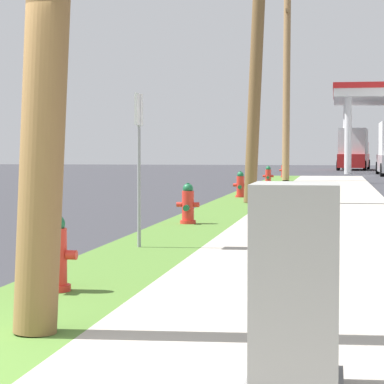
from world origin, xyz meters
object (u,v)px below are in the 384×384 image
(utility_pole_midground, at_px, (257,37))
(fire_hydrant_fifth, at_px, (284,171))
(fire_hydrant_third, at_px, (240,186))
(truck_red_at_forecourt, at_px, (354,150))
(fire_hydrant_nearest, at_px, (55,257))
(street_sign_post, at_px, (139,138))
(utility_cabinet, at_px, (295,296))
(utility_pole_background, at_px, (287,86))
(fire_hydrant_second, at_px, (188,206))
(fire_hydrant_fourth, at_px, (268,177))

(utility_pole_midground, bearing_deg, fire_hydrant_fifth, 91.62)
(fire_hydrant_third, relative_size, truck_red_at_forecourt, 0.11)
(fire_hydrant_nearest, xyz_separation_m, fire_hydrant_third, (-0.06, 16.17, 0.00))
(street_sign_post, bearing_deg, utility_cabinet, -69.57)
(utility_pole_background, bearing_deg, fire_hydrant_fifth, 94.91)
(fire_hydrant_third, bearing_deg, utility_pole_midground, -74.34)
(utility_pole_background, bearing_deg, truck_red_at_forecourt, 82.44)
(fire_hydrant_second, relative_size, utility_pole_background, 0.09)
(fire_hydrant_third, relative_size, street_sign_post, 0.35)
(utility_cabinet, bearing_deg, fire_hydrant_second, 103.26)
(fire_hydrant_second, distance_m, utility_pole_midground, 7.39)
(fire_hydrant_nearest, distance_m, fire_hydrant_third, 16.17)
(fire_hydrant_third, bearing_deg, fire_hydrant_nearest, -89.77)
(fire_hydrant_nearest, bearing_deg, fire_hydrant_second, 90.29)
(utility_pole_midground, bearing_deg, utility_pole_background, 90.69)
(utility_pole_background, xyz_separation_m, truck_red_at_forecourt, (3.54, 26.69, -2.82))
(fire_hydrant_third, height_order, fire_hydrant_fifth, same)
(utility_cabinet, bearing_deg, utility_pole_midground, 96.07)
(street_sign_post, bearing_deg, truck_red_at_forecourt, 85.63)
(fire_hydrant_third, relative_size, fire_hydrant_fifth, 1.00)
(utility_pole_background, bearing_deg, fire_hydrant_fourth, -94.38)
(fire_hydrant_nearest, height_order, utility_pole_midground, utility_pole_midground)
(fire_hydrant_fourth, xyz_separation_m, utility_pole_midground, (0.59, -11.05, 3.88))
(fire_hydrant_fourth, bearing_deg, street_sign_post, -90.28)
(fire_hydrant_fifth, xyz_separation_m, truck_red_at_forecourt, (3.93, 22.15, 1.04))
(fire_hydrant_fourth, bearing_deg, utility_pole_background, 85.62)
(fire_hydrant_third, height_order, utility_pole_background, utility_pole_background)
(fire_hydrant_nearest, bearing_deg, fire_hydrant_fourth, 89.88)
(fire_hydrant_second, distance_m, utility_pole_background, 22.75)
(fire_hydrant_second, xyz_separation_m, utility_pole_background, (0.48, 22.41, 3.86))
(fire_hydrant_nearest, relative_size, truck_red_at_forecourt, 0.11)
(fire_hydrant_fifth, bearing_deg, truck_red_at_forecourt, 79.93)
(street_sign_post, bearing_deg, fire_hydrant_third, 90.05)
(fire_hydrant_second, relative_size, fire_hydrant_fifth, 1.00)
(fire_hydrant_fifth, height_order, truck_red_at_forecourt, truck_red_at_forecourt)
(fire_hydrant_fourth, xyz_separation_m, street_sign_post, (-0.10, -21.08, 1.19))
(utility_pole_midground, distance_m, truck_red_at_forecourt, 43.07)
(fire_hydrant_fourth, bearing_deg, fire_hydrant_second, -90.29)
(fire_hydrant_third, xyz_separation_m, fire_hydrant_fifth, (0.12, 18.20, 0.00))
(fire_hydrant_third, bearing_deg, utility_pole_background, 87.88)
(fire_hydrant_nearest, relative_size, fire_hydrant_fifth, 1.00)
(utility_cabinet, relative_size, truck_red_at_forecourt, 0.18)
(fire_hydrant_nearest, height_order, fire_hydrant_second, same)
(street_sign_post, height_order, truck_red_at_forecourt, truck_red_at_forecourt)
(utility_cabinet, bearing_deg, fire_hydrant_fifth, 93.61)
(fire_hydrant_third, bearing_deg, utility_cabinet, -82.64)
(utility_cabinet, bearing_deg, fire_hydrant_fourth, 94.86)
(fire_hydrant_third, height_order, street_sign_post, street_sign_post)
(utility_pole_background, relative_size, street_sign_post, 3.88)
(fire_hydrant_second, bearing_deg, fire_hydrant_fifth, 89.81)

